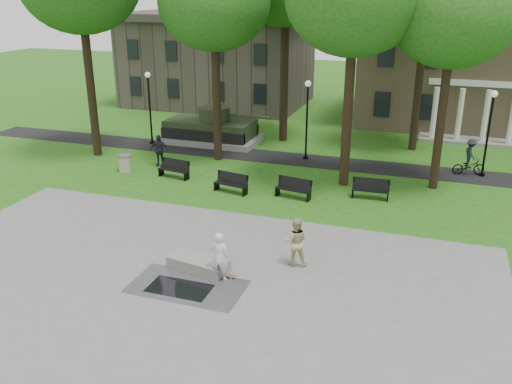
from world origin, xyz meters
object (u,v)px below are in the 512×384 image
Objects in this scene: park_bench_0 at (174,168)px; trash_bin at (125,163)px; concrete_block at (199,264)px; cyclist at (469,160)px; friend_watching at (296,242)px; skateboarder at (220,257)px.

park_bench_0 reaches higher than trash_bin.
cyclist is at bearing 56.84° from concrete_block.
friend_watching is 14.19m from trash_bin.
park_bench_0 is at bearing -60.56° from skateboarder.
cyclist is (6.40, 13.30, -0.14)m from friend_watching.
cyclist is at bearing 17.15° from trash_bin.
trash_bin is (-8.67, 9.14, 0.24)m from concrete_block.
park_bench_0 is at bearing 90.78° from cyclist.
concrete_block is 17.69m from cyclist.
friend_watching is 11.68m from park_bench_0.
trash_bin reaches higher than concrete_block.
concrete_block is 2.29× the size of trash_bin.
friend_watching is 14.76m from cyclist.
park_bench_0 is (-15.25, -5.70, -0.30)m from cyclist.
friend_watching reaches higher than trash_bin.
friend_watching is at bearing -144.33° from skateboarder.
skateboarder is 0.90× the size of cyclist.
cyclist is at bearing -124.82° from skateboarder.
cyclist is 2.10× the size of trash_bin.
concrete_block is at bearing 127.12° from cyclist.
concrete_block is at bearing -49.50° from park_bench_0.
skateboarder reaches higher than concrete_block.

